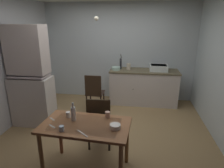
# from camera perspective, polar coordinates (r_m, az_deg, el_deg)

# --- Properties ---
(ground_plane) EXTENTS (4.98, 4.98, 0.00)m
(ground_plane) POSITION_cam_1_polar(r_m,az_deg,el_deg) (4.00, -1.29, -13.34)
(ground_plane) COLOR olive
(wall_back) EXTENTS (4.08, 0.10, 2.56)m
(wall_back) POSITION_cam_1_polar(r_m,az_deg,el_deg) (5.35, 2.04, 9.31)
(wall_back) COLOR #B5C0C6
(wall_back) RESTS_ON ground
(wall_left) EXTENTS (0.10, 3.77, 2.56)m
(wall_left) POSITION_cam_1_polar(r_m,az_deg,el_deg) (4.35, -29.09, 5.11)
(wall_left) COLOR #B9BCC3
(wall_left) RESTS_ON ground
(hutch_cabinet) EXTENTS (0.80, 0.45, 2.02)m
(hutch_cabinet) POSITION_cam_1_polar(r_m,az_deg,el_deg) (4.21, -22.70, 0.98)
(hutch_cabinet) COLOR beige
(hutch_cabinet) RESTS_ON ground
(counter_cabinet) EXTENTS (1.73, 0.64, 0.89)m
(counter_cabinet) POSITION_cam_1_polar(r_m,az_deg,el_deg) (5.15, 9.15, -0.82)
(counter_cabinet) COLOR beige
(counter_cabinet) RESTS_ON ground
(sink_basin) EXTENTS (0.44, 0.34, 0.15)m
(sink_basin) POSITION_cam_1_polar(r_m,az_deg,el_deg) (5.03, 13.45, 4.63)
(sink_basin) COLOR white
(sink_basin) RESTS_ON counter_cabinet
(hand_pump) EXTENTS (0.05, 0.27, 0.39)m
(hand_pump) POSITION_cam_1_polar(r_m,az_deg,el_deg) (5.06, 2.55, 6.23)
(hand_pump) COLOR #232328
(hand_pump) RESTS_ON counter_cabinet
(mixing_bowl_counter) EXTENTS (0.22, 0.22, 0.08)m
(mixing_bowl_counter) POSITION_cam_1_polar(r_m,az_deg,el_deg) (5.01, 1.14, 4.59)
(mixing_bowl_counter) COLOR #ADD1C1
(mixing_bowl_counter) RESTS_ON counter_cabinet
(stoneware_crock) EXTENTS (0.10, 0.10, 0.16)m
(stoneware_crock) POSITION_cam_1_polar(r_m,az_deg,el_deg) (5.06, 4.86, 5.14)
(stoneware_crock) COLOR beige
(stoneware_crock) RESTS_ON counter_cabinet
(dining_table) EXTENTS (1.23, 0.74, 0.75)m
(dining_table) POSITION_cam_1_polar(r_m,az_deg,el_deg) (2.76, -7.73, -13.39)
(dining_table) COLOR brown
(dining_table) RESTS_ON ground
(chair_far_side) EXTENTS (0.43, 0.43, 0.92)m
(chair_far_side) POSITION_cam_1_polar(r_m,az_deg,el_deg) (3.30, -3.65, -10.78)
(chair_far_side) COLOR #2C221A
(chair_far_side) RESTS_ON ground
(chair_by_counter) EXTENTS (0.41, 0.41, 0.92)m
(chair_by_counter) POSITION_cam_1_polar(r_m,az_deg,el_deg) (4.60, -5.14, -2.34)
(chair_by_counter) COLOR black
(chair_by_counter) RESTS_ON ground
(serving_bowl_wide) EXTENTS (0.14, 0.14, 0.06)m
(serving_bowl_wide) POSITION_cam_1_polar(r_m,az_deg,el_deg) (2.58, 0.92, -12.30)
(serving_bowl_wide) COLOR white
(serving_bowl_wide) RESTS_ON dining_table
(mug_dark) EXTENTS (0.07, 0.07, 0.08)m
(mug_dark) POSITION_cam_1_polar(r_m,az_deg,el_deg) (2.91, -12.69, -8.75)
(mug_dark) COLOR white
(mug_dark) RESTS_ON dining_table
(teacup_cream) EXTENTS (0.06, 0.06, 0.07)m
(teacup_cream) POSITION_cam_1_polar(r_m,az_deg,el_deg) (2.60, -14.54, -12.48)
(teacup_cream) COLOR #9EB2C6
(teacup_cream) RESTS_ON dining_table
(mug_tall) EXTENTS (0.07, 0.07, 0.09)m
(mug_tall) POSITION_cam_1_polar(r_m,az_deg,el_deg) (2.84, -1.27, -8.93)
(mug_tall) COLOR tan
(mug_tall) RESTS_ON dining_table
(glass_bottle) EXTENTS (0.06, 0.06, 0.27)m
(glass_bottle) POSITION_cam_1_polar(r_m,az_deg,el_deg) (2.78, -11.25, -8.45)
(glass_bottle) COLOR #B7BCC1
(glass_bottle) RESTS_ON dining_table
(table_knife) EXTENTS (0.18, 0.15, 0.00)m
(table_knife) POSITION_cam_1_polar(r_m,az_deg,el_deg) (2.51, -8.62, -14.13)
(table_knife) COLOR silver
(table_knife) RESTS_ON dining_table
(teaspoon_near_bowl) EXTENTS (0.11, 0.09, 0.00)m
(teaspoon_near_bowl) POSITION_cam_1_polar(r_m,az_deg,el_deg) (2.93, -17.10, -9.78)
(teaspoon_near_bowl) COLOR beige
(teaspoon_near_bowl) RESTS_ON dining_table
(teaspoon_by_cup) EXTENTS (0.12, 0.09, 0.00)m
(teaspoon_by_cup) POSITION_cam_1_polar(r_m,az_deg,el_deg) (2.75, -17.12, -11.74)
(teaspoon_by_cup) COLOR beige
(teaspoon_by_cup) RESTS_ON dining_table
(pendant_bulb) EXTENTS (0.08, 0.08, 0.08)m
(pendant_bulb) POSITION_cam_1_polar(r_m,az_deg,el_deg) (3.77, -4.61, 18.58)
(pendant_bulb) COLOR #F9EFCC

